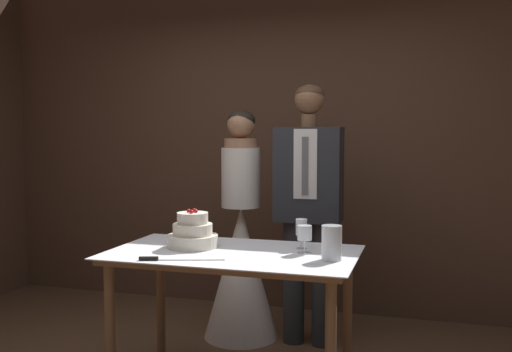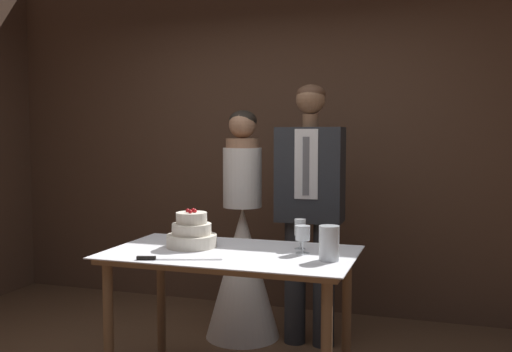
{
  "view_description": "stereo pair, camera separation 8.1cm",
  "coord_description": "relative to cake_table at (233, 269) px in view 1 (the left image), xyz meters",
  "views": [
    {
      "loc": [
        1.15,
        -2.72,
        1.48
      ],
      "look_at": [
        0.12,
        0.72,
        1.22
      ],
      "focal_mm": 40.0,
      "sensor_mm": 36.0,
      "label": 1
    },
    {
      "loc": [
        1.22,
        -2.69,
        1.48
      ],
      "look_at": [
        0.12,
        0.72,
        1.22
      ],
      "focal_mm": 40.0,
      "sensor_mm": 36.0,
      "label": 2
    }
  ],
  "objects": [
    {
      "name": "wall_back",
      "position": [
        -0.12,
        1.73,
        0.73
      ],
      "size": [
        5.43,
        0.12,
        2.9
      ],
      "primitive_type": "cube",
      "color": "#513828",
      "rests_on": "ground_plane"
    },
    {
      "name": "cake_table",
      "position": [
        0.0,
        0.0,
        0.0
      ],
      "size": [
        1.39,
        0.8,
        0.83
      ],
      "color": "brown",
      "rests_on": "ground_plane"
    },
    {
      "name": "tiered_cake",
      "position": [
        -0.27,
        0.05,
        0.18
      ],
      "size": [
        0.29,
        0.29,
        0.23
      ],
      "color": "silver",
      "rests_on": "cake_table"
    },
    {
      "name": "cake_knife",
      "position": [
        -0.27,
        -0.31,
        0.11
      ],
      "size": [
        0.43,
        0.16,
        0.02
      ],
      "rotation": [
        0.0,
        0.0,
        0.31
      ],
      "color": "silver",
      "rests_on": "cake_table"
    },
    {
      "name": "wine_glass_near",
      "position": [
        0.39,
        0.07,
        0.21
      ],
      "size": [
        0.08,
        0.08,
        0.16
      ],
      "color": "silver",
      "rests_on": "cake_table"
    },
    {
      "name": "wine_glass_middle",
      "position": [
        0.35,
        0.18,
        0.22
      ],
      "size": [
        0.07,
        0.07,
        0.17
      ],
      "color": "silver",
      "rests_on": "cake_table"
    },
    {
      "name": "hurricane_candle",
      "position": [
        0.56,
        -0.05,
        0.19
      ],
      "size": [
        0.11,
        0.11,
        0.18
      ],
      "color": "silver",
      "rests_on": "cake_table"
    },
    {
      "name": "bride",
      "position": [
        -0.25,
        0.9,
        -0.12
      ],
      "size": [
        0.54,
        0.54,
        1.65
      ],
      "color": "white",
      "rests_on": "ground_plane"
    },
    {
      "name": "groom",
      "position": [
        0.25,
        0.9,
        0.3
      ],
      "size": [
        0.46,
        0.25,
        1.82
      ],
      "color": "#282B30",
      "rests_on": "ground_plane"
    }
  ]
}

